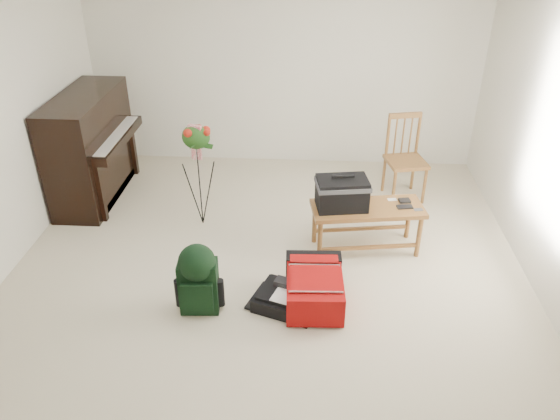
# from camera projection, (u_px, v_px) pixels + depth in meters

# --- Properties ---
(floor) EXTENTS (5.00, 5.50, 0.01)m
(floor) POSITION_uv_depth(u_px,v_px,m) (266.00, 281.00, 5.20)
(floor) COLOR beige
(floor) RESTS_ON ground
(ceiling) EXTENTS (5.00, 5.50, 0.01)m
(ceiling) POSITION_uv_depth(u_px,v_px,m) (262.00, 4.00, 3.94)
(ceiling) COLOR white
(ceiling) RESTS_ON wall_back
(wall_back) EXTENTS (5.00, 0.04, 2.50)m
(wall_back) POSITION_uv_depth(u_px,v_px,m) (284.00, 70.00, 6.94)
(wall_back) COLOR silver
(wall_back) RESTS_ON floor
(piano) EXTENTS (0.71, 1.50, 1.25)m
(piano) POSITION_uv_depth(u_px,v_px,m) (92.00, 149.00, 6.40)
(piano) COLOR black
(piano) RESTS_ON floor
(bench) EXTENTS (1.16, 0.61, 0.85)m
(bench) POSITION_uv_depth(u_px,v_px,m) (350.00, 196.00, 5.38)
(bench) COLOR olive
(bench) RESTS_ON floor
(dining_chair) EXTENTS (0.52, 0.52, 1.00)m
(dining_chair) POSITION_uv_depth(u_px,v_px,m) (406.00, 159.00, 6.42)
(dining_chair) COLOR olive
(dining_chair) RESTS_ON floor
(red_suitcase) EXTENTS (0.52, 0.75, 0.31)m
(red_suitcase) POSITION_uv_depth(u_px,v_px,m) (314.00, 283.00, 4.89)
(red_suitcase) COLOR #A70E07
(red_suitcase) RESTS_ON floor
(black_duffel) EXTENTS (0.65, 0.58, 0.22)m
(black_duffel) POSITION_uv_depth(u_px,v_px,m) (287.00, 299.00, 4.84)
(black_duffel) COLOR black
(black_duffel) RESTS_ON floor
(green_backpack) EXTENTS (0.34, 0.32, 0.66)m
(green_backpack) POSITION_uv_depth(u_px,v_px,m) (198.00, 276.00, 4.66)
(green_backpack) COLOR black
(green_backpack) RESTS_ON floor
(flower_stand) EXTENTS (0.46, 0.46, 1.20)m
(flower_stand) POSITION_uv_depth(u_px,v_px,m) (199.00, 176.00, 5.82)
(flower_stand) COLOR black
(flower_stand) RESTS_ON floor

